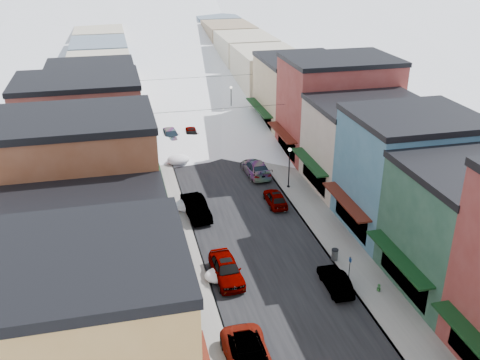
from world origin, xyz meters
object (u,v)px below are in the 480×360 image
car_white_suv (249,359)px  trash_can (335,254)px  car_dark_hatch (196,208)px  streetlamp_near (289,163)px  car_silver_sedan (226,269)px  car_green_sedan (335,280)px

car_white_suv → trash_can: bearing=46.2°
trash_can → car_dark_hatch: bearing=133.1°
streetlamp_near → car_white_suv: bearing=-113.3°
trash_can → car_white_suv: bearing=-134.2°
car_silver_sedan → car_green_sedan: (7.52, -3.06, -0.17)m
car_dark_hatch → trash_can: car_dark_hatch is taller
car_dark_hatch → car_green_sedan: 15.79m
car_silver_sedan → streetlamp_near: size_ratio=1.16×
car_green_sedan → streetlamp_near: streetlamp_near is taller
car_silver_sedan → trash_can: (8.87, 0.31, -0.22)m
car_silver_sedan → streetlamp_near: streetlamp_near is taller
car_white_suv → car_silver_sedan: (0.63, 9.46, 0.04)m
car_white_suv → car_dark_hatch: (0.00, 19.93, 0.04)m
car_silver_sedan → streetlamp_near: 17.21m
car_dark_hatch → streetlamp_near: 11.02m
car_white_suv → car_green_sedan: bearing=38.6°
car_dark_hatch → car_green_sedan: size_ratio=1.24×
car_dark_hatch → streetlamp_near: streetlamp_near is taller
car_white_suv → car_dark_hatch: 19.93m
car_silver_sedan → car_dark_hatch: size_ratio=0.97×
car_white_suv → streetlamp_near: size_ratio=1.35×
car_dark_hatch → trash_can: 13.91m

